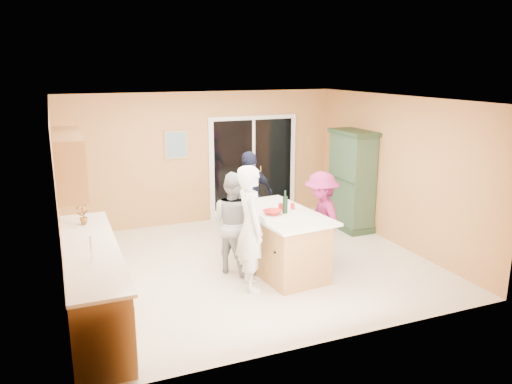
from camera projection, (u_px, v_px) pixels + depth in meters
name	position (u px, v px, depth m)	size (l,w,h in m)	color
floor	(250.00, 264.00, 7.98)	(5.50, 5.50, 0.00)	silver
ceiling	(249.00, 99.00, 7.35)	(5.50, 5.00, 0.10)	silver
wall_back	(204.00, 158.00, 9.91)	(5.50, 0.10, 2.60)	#E8A15F
wall_front	(333.00, 234.00, 5.42)	(5.50, 0.10, 2.60)	#E8A15F
wall_left	(58.00, 203.00, 6.66)	(0.10, 5.00, 2.60)	#E8A15F
wall_right	(396.00, 171.00, 8.67)	(0.10, 5.00, 2.60)	#E8A15F
left_cabinet_run	(93.00, 288.00, 6.03)	(0.65, 3.05, 1.24)	#AF7C44
upper_cabinets	(69.00, 162.00, 6.40)	(0.35, 1.60, 0.75)	#AF7C44
sliding_door	(253.00, 167.00, 10.32)	(1.90, 0.07, 2.10)	silver
framed_picture	(176.00, 145.00, 9.61)	(0.46, 0.04, 0.56)	tan
kitchen_island	(280.00, 243.00, 7.62)	(1.15, 1.89, 0.94)	#AF7C44
green_hutch	(352.00, 181.00, 9.55)	(0.55, 1.04, 1.91)	#203420
woman_white	(251.00, 228.00, 6.92)	(0.65, 0.43, 1.78)	silver
woman_grey	(234.00, 223.00, 7.53)	(0.76, 0.59, 1.56)	#A7A7AA
woman_navy	(250.00, 197.00, 8.80)	(0.97, 0.40, 1.65)	#171D34
woman_magenta	(321.00, 219.00, 7.80)	(0.97, 0.56, 1.50)	#8B1E59
serving_bowl	(273.00, 212.00, 7.37)	(0.26, 0.26, 0.06)	#AC1613
tulip_vase	(83.00, 212.00, 6.87)	(0.19, 0.13, 0.36)	#B02011
tumbler_near	(293.00, 206.00, 7.62)	(0.07, 0.07, 0.10)	#AC1613
tumbler_far	(281.00, 207.00, 7.58)	(0.07, 0.07, 0.10)	#AC1613
wine_bottle	(285.00, 204.00, 7.41)	(0.08, 0.08, 0.34)	black
white_plate	(286.00, 210.00, 7.59)	(0.20, 0.20, 0.01)	silver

